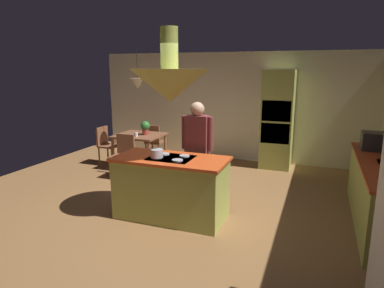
# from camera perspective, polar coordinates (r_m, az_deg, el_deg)

# --- Properties ---
(ground) EXTENTS (8.16, 8.16, 0.00)m
(ground) POSITION_cam_1_polar(r_m,az_deg,el_deg) (5.37, -2.56, -11.27)
(ground) COLOR olive
(wall_back) EXTENTS (6.80, 0.10, 2.55)m
(wall_back) POSITION_cam_1_polar(r_m,az_deg,el_deg) (8.24, 6.92, 6.24)
(wall_back) COLOR beige
(wall_back) RESTS_ON ground
(kitchen_island) EXTENTS (1.64, 0.81, 0.93)m
(kitchen_island) POSITION_cam_1_polar(r_m,az_deg,el_deg) (5.03, -3.52, -7.30)
(kitchen_island) COLOR #A0A84C
(kitchen_island) RESTS_ON ground
(counter_run_right) EXTENTS (0.73, 2.63, 0.91)m
(counter_run_right) POSITION_cam_1_polar(r_m,az_deg,el_deg) (5.46, 29.15, -7.29)
(counter_run_right) COLOR #A0A84C
(counter_run_right) RESTS_ON ground
(oven_tower) EXTENTS (0.66, 0.62, 2.15)m
(oven_tower) POSITION_cam_1_polar(r_m,az_deg,el_deg) (7.68, 14.14, 3.98)
(oven_tower) COLOR #A0A84C
(oven_tower) RESTS_ON ground
(dining_table) EXTENTS (0.99, 0.91, 0.76)m
(dining_table) POSITION_cam_1_polar(r_m,az_deg,el_deg) (7.53, -8.80, 0.81)
(dining_table) COLOR brown
(dining_table) RESTS_ON ground
(person_at_island) EXTENTS (0.53, 0.22, 1.66)m
(person_at_island) POSITION_cam_1_polar(r_m,az_deg,el_deg) (5.43, 0.88, -0.37)
(person_at_island) COLOR tan
(person_at_island) RESTS_ON ground
(range_hood) EXTENTS (1.10, 1.10, 1.00)m
(range_hood) POSITION_cam_1_polar(r_m,az_deg,el_deg) (4.74, -3.76, 10.09)
(range_hood) COLOR #A0A84C
(pendant_light_over_table) EXTENTS (0.32, 0.32, 0.82)m
(pendant_light_over_table) POSITION_cam_1_polar(r_m,az_deg,el_deg) (7.39, -9.11, 10.01)
(pendant_light_over_table) COLOR beige
(chair_facing_island) EXTENTS (0.40, 0.40, 0.87)m
(chair_facing_island) POSITION_cam_1_polar(r_m,az_deg,el_deg) (7.00, -11.46, -1.46)
(chair_facing_island) COLOR brown
(chair_facing_island) RESTS_ON ground
(chair_by_back_wall) EXTENTS (0.40, 0.40, 0.87)m
(chair_by_back_wall) POSITION_cam_1_polar(r_m,az_deg,el_deg) (8.14, -6.43, 0.67)
(chair_by_back_wall) COLOR brown
(chair_by_back_wall) RESTS_ON ground
(chair_at_corner) EXTENTS (0.40, 0.40, 0.87)m
(chair_at_corner) POSITION_cam_1_polar(r_m,az_deg,el_deg) (8.02, -14.21, 0.19)
(chair_at_corner) COLOR brown
(chair_at_corner) RESTS_ON ground
(potted_plant_on_table) EXTENTS (0.20, 0.20, 0.30)m
(potted_plant_on_table) POSITION_cam_1_polar(r_m,az_deg,el_deg) (7.43, -7.84, 2.82)
(potted_plant_on_table) COLOR #99382D
(potted_plant_on_table) RESTS_ON dining_table
(cup_on_table) EXTENTS (0.07, 0.07, 0.09)m
(cup_on_table) POSITION_cam_1_polar(r_m,az_deg,el_deg) (7.29, -9.36, 1.60)
(cup_on_table) COLOR white
(cup_on_table) RESTS_ON dining_table
(microwave_on_counter) EXTENTS (0.46, 0.36, 0.28)m
(microwave_on_counter) POSITION_cam_1_polar(r_m,az_deg,el_deg) (6.05, 28.72, 0.39)
(microwave_on_counter) COLOR #232326
(microwave_on_counter) RESTS_ON counter_run_right
(cooking_pot_on_cooktop) EXTENTS (0.18, 0.18, 0.12)m
(cooking_pot_on_cooktop) POSITION_cam_1_polar(r_m,az_deg,el_deg) (4.83, -5.97, -1.58)
(cooking_pot_on_cooktop) COLOR #B2B2B7
(cooking_pot_on_cooktop) RESTS_ON kitchen_island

